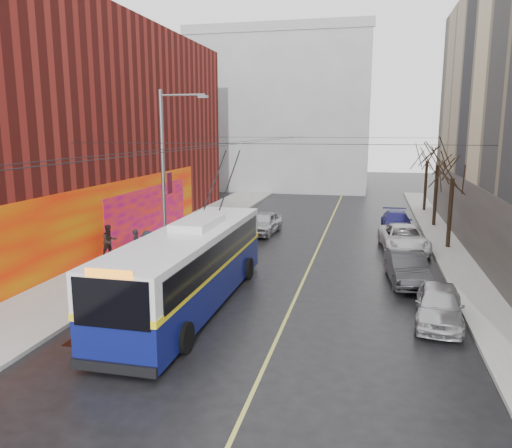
{
  "coord_description": "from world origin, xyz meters",
  "views": [
    {
      "loc": [
        4.35,
        -14.53,
        7.02
      ],
      "look_at": [
        -0.88,
        8.33,
        2.53
      ],
      "focal_mm": 35.0,
      "sensor_mm": 36.0,
      "label": 1
    }
  ],
  "objects_px": {
    "tree_far": "(428,151)",
    "following_car": "(264,223)",
    "tree_near": "(454,165)",
    "tree_mid": "(438,154)",
    "pedestrian_c": "(148,248)",
    "parked_car_b": "(407,268)",
    "trolleybus": "(190,266)",
    "parked_car_a": "(439,305)",
    "parked_car_d": "(397,222)",
    "parked_car_c": "(404,238)",
    "streetlight_pole": "(166,171)",
    "pedestrian_a": "(137,245)",
    "pedestrian_b": "(109,241)"
  },
  "relations": [
    {
      "from": "tree_far",
      "to": "following_car",
      "type": "xyz_separation_m",
      "value": [
        -11.55,
        -12.07,
        -4.4
      ]
    },
    {
      "from": "tree_near",
      "to": "tree_mid",
      "type": "height_order",
      "value": "tree_mid"
    },
    {
      "from": "tree_far",
      "to": "pedestrian_c",
      "type": "bearing_deg",
      "value": -125.44
    },
    {
      "from": "pedestrian_c",
      "to": "parked_car_b",
      "type": "bearing_deg",
      "value": -131.92
    },
    {
      "from": "trolleybus",
      "to": "pedestrian_c",
      "type": "distance_m",
      "value": 6.23
    },
    {
      "from": "parked_car_a",
      "to": "parked_car_d",
      "type": "distance_m",
      "value": 16.77
    },
    {
      "from": "following_car",
      "to": "parked_car_d",
      "type": "bearing_deg",
      "value": 21.86
    },
    {
      "from": "parked_car_d",
      "to": "following_car",
      "type": "relative_size",
      "value": 1.1
    },
    {
      "from": "parked_car_a",
      "to": "parked_car_d",
      "type": "bearing_deg",
      "value": 98.46
    },
    {
      "from": "tree_near",
      "to": "tree_far",
      "type": "height_order",
      "value": "tree_far"
    },
    {
      "from": "tree_mid",
      "to": "parked_car_c",
      "type": "relative_size",
      "value": 1.25
    },
    {
      "from": "streetlight_pole",
      "to": "parked_car_c",
      "type": "bearing_deg",
      "value": 21.67
    },
    {
      "from": "parked_car_c",
      "to": "parked_car_b",
      "type": "bearing_deg",
      "value": -97.56
    },
    {
      "from": "parked_car_a",
      "to": "parked_car_d",
      "type": "height_order",
      "value": "parked_car_a"
    },
    {
      "from": "parked_car_a",
      "to": "pedestrian_c",
      "type": "height_order",
      "value": "pedestrian_c"
    },
    {
      "from": "tree_near",
      "to": "trolleybus",
      "type": "distance_m",
      "value": 17.28
    },
    {
      "from": "parked_car_c",
      "to": "pedestrian_a",
      "type": "distance_m",
      "value": 15.12
    },
    {
      "from": "following_car",
      "to": "pedestrian_a",
      "type": "relative_size",
      "value": 2.54
    },
    {
      "from": "parked_car_b",
      "to": "parked_car_d",
      "type": "relative_size",
      "value": 0.93
    },
    {
      "from": "parked_car_c",
      "to": "pedestrian_a",
      "type": "xyz_separation_m",
      "value": [
        -13.82,
        -6.13,
        0.27
      ]
    },
    {
      "from": "parked_car_d",
      "to": "pedestrian_a",
      "type": "height_order",
      "value": "pedestrian_a"
    },
    {
      "from": "streetlight_pole",
      "to": "parked_car_a",
      "type": "xyz_separation_m",
      "value": [
        13.14,
        -6.2,
        -4.15
      ]
    },
    {
      "from": "tree_mid",
      "to": "pedestrian_b",
      "type": "xyz_separation_m",
      "value": [
        -18.28,
        -13.63,
        -4.21
      ]
    },
    {
      "from": "tree_far",
      "to": "parked_car_b",
      "type": "distance_m",
      "value": 22.04
    },
    {
      "from": "tree_mid",
      "to": "pedestrian_c",
      "type": "height_order",
      "value": "tree_mid"
    },
    {
      "from": "tree_far",
      "to": "pedestrian_c",
      "type": "relative_size",
      "value": 3.62
    },
    {
      "from": "tree_near",
      "to": "parked_car_a",
      "type": "height_order",
      "value": "tree_near"
    },
    {
      "from": "parked_car_a",
      "to": "parked_car_d",
      "type": "xyz_separation_m",
      "value": [
        -0.73,
        16.76,
        -0.0
      ]
    },
    {
      "from": "pedestrian_a",
      "to": "pedestrian_b",
      "type": "distance_m",
      "value": 1.93
    },
    {
      "from": "pedestrian_b",
      "to": "parked_car_a",
      "type": "bearing_deg",
      "value": -77.02
    },
    {
      "from": "parked_car_b",
      "to": "pedestrian_c",
      "type": "height_order",
      "value": "pedestrian_c"
    },
    {
      "from": "streetlight_pole",
      "to": "tree_near",
      "type": "bearing_deg",
      "value": 21.62
    },
    {
      "from": "tree_near",
      "to": "trolleybus",
      "type": "height_order",
      "value": "tree_near"
    },
    {
      "from": "parked_car_a",
      "to": "parked_car_c",
      "type": "bearing_deg",
      "value": 98.99
    },
    {
      "from": "following_car",
      "to": "streetlight_pole",
      "type": "bearing_deg",
      "value": -109.09
    },
    {
      "from": "tree_far",
      "to": "pedestrian_b",
      "type": "relative_size",
      "value": 3.7
    },
    {
      "from": "tree_far",
      "to": "parked_car_b",
      "type": "relative_size",
      "value": 1.47
    },
    {
      "from": "parked_car_d",
      "to": "trolleybus",
      "type": "bearing_deg",
      "value": -119.2
    },
    {
      "from": "streetlight_pole",
      "to": "parked_car_b",
      "type": "relative_size",
      "value": 2.01
    },
    {
      "from": "parked_car_b",
      "to": "parked_car_d",
      "type": "height_order",
      "value": "parked_car_b"
    },
    {
      "from": "parked_car_a",
      "to": "tree_mid",
      "type": "bearing_deg",
      "value": 90.01
    },
    {
      "from": "tree_mid",
      "to": "parked_car_a",
      "type": "bearing_deg",
      "value": -95.95
    },
    {
      "from": "parked_car_d",
      "to": "pedestrian_c",
      "type": "height_order",
      "value": "pedestrian_c"
    },
    {
      "from": "pedestrian_b",
      "to": "pedestrian_c",
      "type": "height_order",
      "value": "pedestrian_c"
    },
    {
      "from": "parked_car_d",
      "to": "following_car",
      "type": "xyz_separation_m",
      "value": [
        -8.82,
        -2.63,
        0.05
      ]
    },
    {
      "from": "tree_far",
      "to": "tree_mid",
      "type": "bearing_deg",
      "value": -90.0
    },
    {
      "from": "streetlight_pole",
      "to": "trolleybus",
      "type": "relative_size",
      "value": 0.71
    },
    {
      "from": "tree_far",
      "to": "trolleybus",
      "type": "height_order",
      "value": "tree_far"
    },
    {
      "from": "tree_near",
      "to": "parked_car_c",
      "type": "relative_size",
      "value": 1.2
    },
    {
      "from": "trolleybus",
      "to": "streetlight_pole",
      "type": "bearing_deg",
      "value": 119.84
    }
  ]
}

